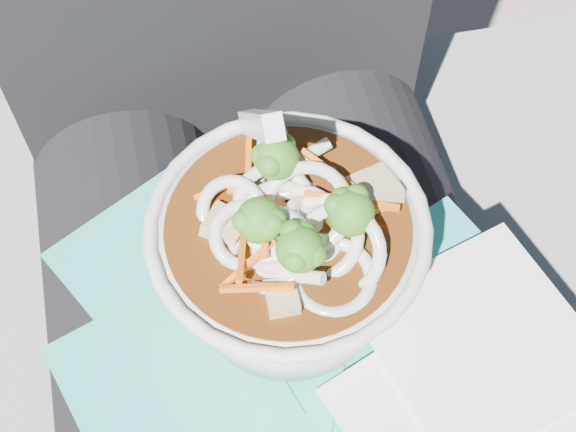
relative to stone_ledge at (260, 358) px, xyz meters
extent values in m
cube|color=slate|center=(0.00, 0.00, 0.00)|extent=(1.01, 0.53, 0.48)
cylinder|color=black|center=(-0.10, -0.15, 0.32)|extent=(0.16, 0.48, 0.16)
cylinder|color=black|center=(0.10, -0.15, 0.32)|extent=(0.16, 0.48, 0.16)
cube|color=teal|center=(0.00, -0.17, 0.40)|extent=(0.22, 0.24, 0.00)
cube|color=teal|center=(-0.02, -0.18, 0.40)|extent=(0.13, 0.15, 0.00)
cube|color=teal|center=(-0.02, -0.11, 0.40)|extent=(0.23, 0.24, 0.00)
cube|color=teal|center=(0.09, -0.20, 0.41)|extent=(0.26, 0.27, 0.00)
cube|color=teal|center=(-0.05, -0.10, 0.41)|extent=(0.23, 0.25, 0.00)
cube|color=teal|center=(-0.04, -0.17, 0.41)|extent=(0.18, 0.18, 0.00)
cube|color=teal|center=(-0.08, -0.16, 0.41)|extent=(0.16, 0.16, 0.00)
cube|color=white|center=(0.10, -0.23, 0.41)|extent=(0.18, 0.18, 0.00)
cube|color=white|center=(0.12, -0.18, 0.42)|extent=(0.16, 0.16, 0.00)
torus|color=silver|center=(0.01, -0.12, 0.51)|extent=(0.17, 0.17, 0.01)
cylinder|color=#432009|center=(0.01, -0.12, 0.50)|extent=(0.15, 0.15, 0.01)
torus|color=silver|center=(0.00, -0.11, 0.51)|extent=(0.07, 0.07, 0.04)
torus|color=silver|center=(0.02, -0.12, 0.52)|extent=(0.07, 0.08, 0.04)
torus|color=silver|center=(0.02, -0.16, 0.51)|extent=(0.07, 0.07, 0.01)
torus|color=silver|center=(0.00, -0.13, 0.52)|extent=(0.05, 0.06, 0.04)
torus|color=silver|center=(0.01, -0.10, 0.51)|extent=(0.07, 0.07, 0.03)
torus|color=silver|center=(0.02, -0.12, 0.51)|extent=(0.05, 0.05, 0.03)
torus|color=silver|center=(-0.02, -0.12, 0.51)|extent=(0.06, 0.06, 0.03)
torus|color=silver|center=(-0.02, -0.11, 0.51)|extent=(0.06, 0.05, 0.05)
torus|color=silver|center=(0.03, -0.15, 0.51)|extent=(0.05, 0.07, 0.06)
torus|color=silver|center=(0.02, -0.13, 0.51)|extent=(0.06, 0.06, 0.04)
torus|color=silver|center=(0.00, -0.12, 0.51)|extent=(0.07, 0.07, 0.03)
torus|color=silver|center=(-0.01, -0.14, 0.51)|extent=(0.07, 0.07, 0.03)
torus|color=silver|center=(0.01, -0.12, 0.51)|extent=(0.06, 0.06, 0.04)
cylinder|color=silver|center=(0.02, -0.08, 0.51)|extent=(0.05, 0.02, 0.02)
cylinder|color=silver|center=(0.00, -0.13, 0.51)|extent=(0.01, 0.03, 0.02)
cylinder|color=silver|center=(0.00, -0.08, 0.51)|extent=(0.02, 0.04, 0.02)
cylinder|color=silver|center=(0.00, -0.11, 0.51)|extent=(0.04, 0.02, 0.03)
cylinder|color=silver|center=(0.00, -0.16, 0.51)|extent=(0.04, 0.03, 0.02)
cylinder|color=#648F45|center=(0.04, -0.13, 0.52)|extent=(0.01, 0.01, 0.02)
sphere|color=#236216|center=(0.04, -0.13, 0.53)|extent=(0.03, 0.03, 0.03)
sphere|color=#236216|center=(0.04, -0.12, 0.53)|extent=(0.01, 0.01, 0.01)
sphere|color=#236216|center=(0.04, -0.12, 0.53)|extent=(0.01, 0.01, 0.01)
sphere|color=#236216|center=(0.05, -0.13, 0.53)|extent=(0.01, 0.01, 0.01)
sphere|color=#236216|center=(0.03, -0.13, 0.53)|extent=(0.01, 0.01, 0.01)
cylinder|color=#648F45|center=(0.01, -0.09, 0.52)|extent=(0.01, 0.01, 0.02)
sphere|color=#236216|center=(0.01, -0.09, 0.53)|extent=(0.03, 0.03, 0.03)
sphere|color=#236216|center=(0.00, -0.08, 0.53)|extent=(0.01, 0.01, 0.01)
sphere|color=#236216|center=(0.01, -0.08, 0.53)|extent=(0.01, 0.01, 0.01)
sphere|color=#236216|center=(0.00, -0.09, 0.53)|extent=(0.01, 0.01, 0.01)
sphere|color=#236216|center=(0.00, -0.09, 0.53)|extent=(0.01, 0.01, 0.01)
cylinder|color=#648F45|center=(-0.01, -0.13, 0.52)|extent=(0.01, 0.01, 0.02)
sphere|color=#236216|center=(-0.01, -0.13, 0.53)|extent=(0.03, 0.03, 0.03)
sphere|color=#236216|center=(0.00, -0.13, 0.53)|extent=(0.01, 0.01, 0.01)
sphere|color=#236216|center=(-0.01, -0.13, 0.53)|extent=(0.01, 0.01, 0.01)
sphere|color=#236216|center=(-0.01, -0.13, 0.53)|extent=(0.01, 0.01, 0.01)
sphere|color=#236216|center=(-0.02, -0.13, 0.53)|extent=(0.01, 0.01, 0.01)
cylinder|color=#648F45|center=(0.01, -0.15, 0.52)|extent=(0.01, 0.01, 0.02)
sphere|color=#236216|center=(0.01, -0.15, 0.53)|extent=(0.03, 0.03, 0.03)
sphere|color=#236216|center=(0.00, -0.14, 0.53)|extent=(0.01, 0.01, 0.01)
sphere|color=#236216|center=(0.01, -0.14, 0.53)|extent=(0.01, 0.01, 0.01)
sphere|color=#236216|center=(0.01, -0.15, 0.53)|extent=(0.01, 0.01, 0.01)
sphere|color=#236216|center=(0.00, -0.16, 0.53)|extent=(0.01, 0.01, 0.01)
cube|color=orange|center=(-0.02, -0.13, 0.52)|extent=(0.02, 0.06, 0.02)
cube|color=orange|center=(-0.01, -0.09, 0.52)|extent=(0.02, 0.06, 0.00)
cube|color=orange|center=(-0.02, -0.16, 0.52)|extent=(0.04, 0.01, 0.01)
cube|color=orange|center=(0.04, -0.12, 0.52)|extent=(0.05, 0.02, 0.01)
cube|color=orange|center=(-0.02, -0.15, 0.52)|extent=(0.04, 0.02, 0.01)
cube|color=orange|center=(0.00, -0.11, 0.51)|extent=(0.05, 0.03, 0.01)
cube|color=orange|center=(0.04, -0.10, 0.52)|extent=(0.04, 0.04, 0.01)
cube|color=orange|center=(-0.01, -0.12, 0.52)|extent=(0.01, 0.05, 0.02)
cube|color=orange|center=(-0.02, -0.09, 0.51)|extent=(0.05, 0.01, 0.01)
cube|color=orange|center=(-0.01, -0.12, 0.52)|extent=(0.01, 0.04, 0.01)
cube|color=tan|center=(0.06, -0.11, 0.51)|extent=(0.03, 0.03, 0.02)
cube|color=tan|center=(0.01, -0.06, 0.51)|extent=(0.02, 0.02, 0.01)
cube|color=tan|center=(-0.03, -0.11, 0.51)|extent=(0.03, 0.03, 0.02)
cube|color=tan|center=(-0.01, -0.17, 0.51)|extent=(0.02, 0.02, 0.02)
ellipsoid|color=white|center=(0.00, -0.13, 0.51)|extent=(0.03, 0.04, 0.01)
cube|color=white|center=(0.00, -0.09, 0.56)|extent=(0.01, 0.09, 0.11)
camera|label=1|loc=(-0.05, -0.36, 0.91)|focal=50.00mm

